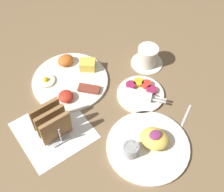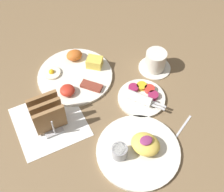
# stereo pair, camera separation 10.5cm
# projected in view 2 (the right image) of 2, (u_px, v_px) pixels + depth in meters

# --- Properties ---
(ground_plane) EXTENTS (3.00, 3.00, 0.00)m
(ground_plane) POSITION_uv_depth(u_px,v_px,m) (104.00, 114.00, 1.04)
(ground_plane) COLOR brown
(napkin_flat) EXTENTS (0.22, 0.22, 0.00)m
(napkin_flat) POSITION_uv_depth(u_px,v_px,m) (50.00, 122.00, 1.02)
(napkin_flat) COLOR white
(napkin_flat) RESTS_ON ground_plane
(plate_breakfast) EXTENTS (0.27, 0.27, 0.05)m
(plate_breakfast) POSITION_uv_depth(u_px,v_px,m) (76.00, 74.00, 1.14)
(plate_breakfast) COLOR silver
(plate_breakfast) RESTS_ON ground_plane
(plate_condiments) EXTENTS (0.16, 0.18, 0.04)m
(plate_condiments) POSITION_uv_depth(u_px,v_px,m) (141.00, 96.00, 1.08)
(plate_condiments) COLOR silver
(plate_condiments) RESTS_ON ground_plane
(plate_foreground) EXTENTS (0.26, 0.26, 0.06)m
(plate_foreground) POSITION_uv_depth(u_px,v_px,m) (138.00, 149.00, 0.95)
(plate_foreground) COLOR silver
(plate_foreground) RESTS_ON ground_plane
(toast_rack) EXTENTS (0.10, 0.12, 0.10)m
(toast_rack) POSITION_uv_depth(u_px,v_px,m) (47.00, 113.00, 0.98)
(toast_rack) COLOR #B7B7BC
(toast_rack) RESTS_ON ground_plane
(coffee_cup) EXTENTS (0.12, 0.12, 0.08)m
(coffee_cup) POSITION_uv_depth(u_px,v_px,m) (155.00, 61.00, 1.14)
(coffee_cup) COLOR silver
(coffee_cup) RESTS_ON ground_plane
(teaspoon) EXTENTS (0.12, 0.07, 0.01)m
(teaspoon) POSITION_uv_depth(u_px,v_px,m) (178.00, 134.00, 1.00)
(teaspoon) COLOR silver
(teaspoon) RESTS_ON ground_plane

